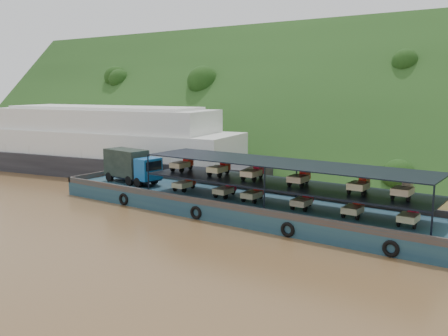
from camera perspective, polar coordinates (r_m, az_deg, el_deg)
The scene contains 4 objects.
ground at distance 40.43m, azimuth -0.15°, elevation -5.31°, with size 160.00×160.00×0.00m, color brown.
hillside at distance 72.28m, azimuth 16.67°, elevation 0.81°, with size 140.00×28.00×28.00m, color #1A3513.
cargo_barge at distance 40.69m, azimuth 1.26°, elevation -3.65°, with size 35.00×7.18×4.54m.
passenger_ferry at distance 61.18m, azimuth -13.40°, elevation 2.69°, with size 40.05×16.73×7.88m.
Camera 1 is at (22.72, -31.85, 10.22)m, focal length 40.00 mm.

